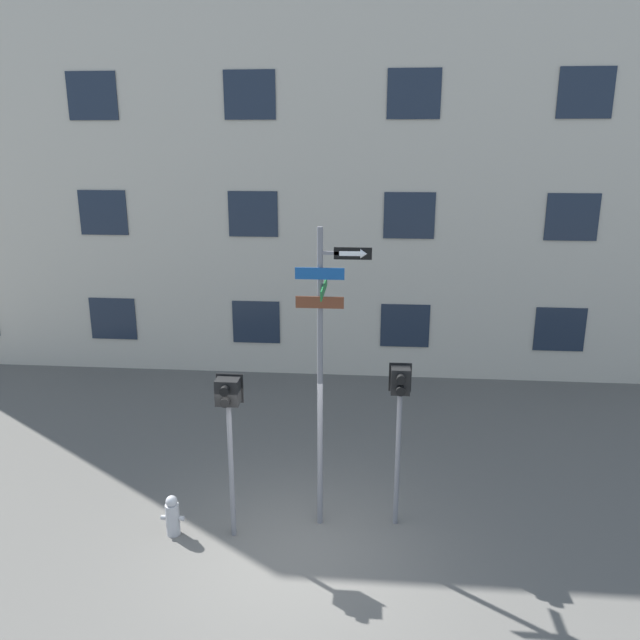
{
  "coord_description": "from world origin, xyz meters",
  "views": [
    {
      "loc": [
        1.11,
        -8.2,
        6.12
      ],
      "look_at": [
        0.33,
        0.88,
        3.53
      ],
      "focal_mm": 35.0,
      "sensor_mm": 36.0,
      "label": 1
    }
  ],
  "objects": [
    {
      "name": "ground_plane",
      "position": [
        0.0,
        0.0,
        0.0
      ],
      "size": [
        60.0,
        60.0,
        0.0
      ],
      "primitive_type": "plane",
      "color": "#595651"
    },
    {
      "name": "building_facade",
      "position": [
        0.0,
        8.1,
        7.25
      ],
      "size": [
        24.0,
        0.63,
        14.51
      ],
      "color": "beige",
      "rests_on": "ground_plane"
    },
    {
      "name": "street_sign_pole",
      "position": [
        0.38,
        0.87,
        2.92
      ],
      "size": [
        1.13,
        1.08,
        4.94
      ],
      "color": "slate",
      "rests_on": "ground_plane"
    },
    {
      "name": "pedestrian_signal_left",
      "position": [
        -1.03,
        0.41,
        2.17
      ],
      "size": [
        0.42,
        0.4,
        2.73
      ],
      "color": "slate",
      "rests_on": "ground_plane"
    },
    {
      "name": "pedestrian_signal_right",
      "position": [
        1.59,
        0.96,
        2.18
      ],
      "size": [
        0.36,
        0.4,
        2.79
      ],
      "color": "slate",
      "rests_on": "ground_plane"
    },
    {
      "name": "fire_hydrant",
      "position": [
        -2.01,
        0.35,
        0.33
      ],
      "size": [
        0.38,
        0.22,
        0.69
      ],
      "color": "#A5A5A8",
      "rests_on": "ground_plane"
    }
  ]
}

